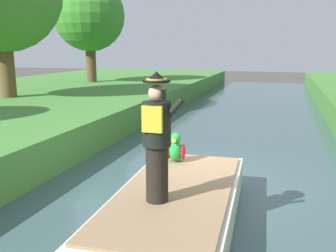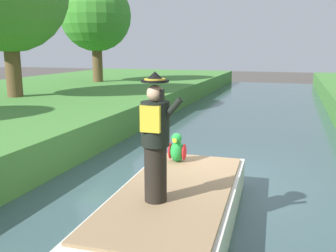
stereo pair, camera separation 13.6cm
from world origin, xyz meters
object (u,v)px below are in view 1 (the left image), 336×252
Objects in this scene: person_pirate at (157,138)px; boat at (176,207)px; tree_broad at (89,16)px; parrot_plush at (176,149)px.

boat is at bearing 83.27° from person_pirate.
parrot_plush is at bearing -55.48° from tree_broad.
person_pirate is at bearing -105.16° from boat.
person_pirate is (-0.14, -0.51, 1.23)m from boat.
tree_broad reaches higher than parrot_plush.
tree_broad is (-8.65, 14.09, 2.93)m from person_pirate.
boat is 7.50× the size of parrot_plush.
parrot_plush is (-0.40, 1.39, 0.55)m from boat.
boat is at bearing -57.10° from tree_broad.
parrot_plush is (-0.26, 1.90, -0.68)m from person_pirate.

